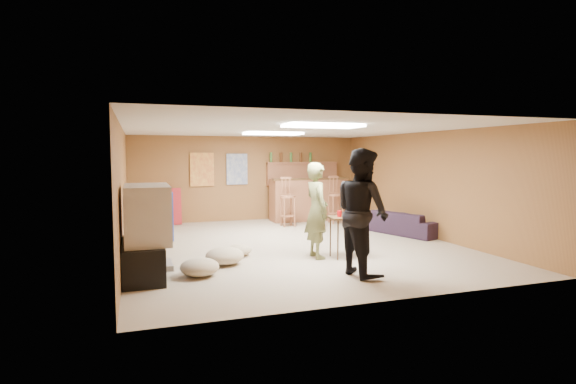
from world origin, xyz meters
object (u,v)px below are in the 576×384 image
object	(u,v)px
sofa	(404,223)
tray_table	(345,237)
bar_counter	(308,199)
person_olive	(317,210)
tv_body	(147,214)
person_black	(362,212)

from	to	relation	value
sofa	tray_table	distance (m)	2.73
bar_counter	person_olive	xyz separation A→B (m)	(-1.45, -4.09, 0.25)
tv_body	bar_counter	distance (m)	6.09
person_black	sofa	xyz separation A→B (m)	(2.44, 2.66, -0.66)
tray_table	person_olive	bearing A→B (deg)	162.19
person_black	sofa	distance (m)	3.67
tv_body	person_black	size ratio (longest dim) A/B	0.61
person_olive	sofa	size ratio (longest dim) A/B	0.94
sofa	tray_table	xyz separation A→B (m)	(-2.19, -1.62, 0.10)
tv_body	bar_counter	bearing A→B (deg)	47.00
tv_body	bar_counter	size ratio (longest dim) A/B	0.55
tv_body	sofa	bearing A→B (deg)	18.89
person_black	sofa	bearing A→B (deg)	-49.01
person_olive	sofa	world-z (taller)	person_olive
tv_body	tray_table	size ratio (longest dim) A/B	1.59
sofa	tray_table	bearing A→B (deg)	107.92
tv_body	person_olive	distance (m)	2.73
tray_table	bar_counter	bearing A→B (deg)	76.79
person_olive	tv_body	bearing A→B (deg)	95.68
tv_body	sofa	size ratio (longest dim) A/B	0.65
tv_body	tray_table	distance (m)	3.21
person_black	tray_table	distance (m)	1.21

